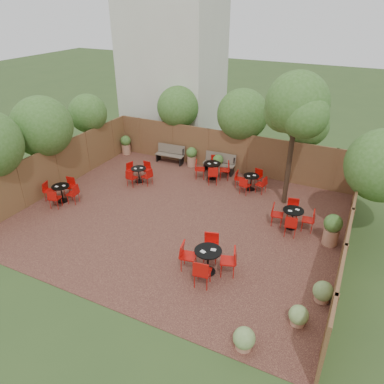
% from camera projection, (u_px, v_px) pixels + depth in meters
% --- Properties ---
extents(ground, '(80.00, 80.00, 0.00)m').
position_uv_depth(ground, '(179.00, 218.00, 14.32)').
color(ground, '#354F23').
rests_on(ground, ground).
extents(courtyard_paving, '(12.00, 10.00, 0.02)m').
position_uv_depth(courtyard_paving, '(179.00, 218.00, 14.31)').
color(courtyard_paving, '#341815').
rests_on(courtyard_paving, ground).
extents(fence_back, '(12.00, 0.08, 2.00)m').
position_uv_depth(fence_back, '(226.00, 151.00, 17.81)').
color(fence_back, brown).
rests_on(fence_back, ground).
extents(fence_left, '(0.08, 10.00, 2.00)m').
position_uv_depth(fence_left, '(58.00, 167.00, 16.17)').
color(fence_left, brown).
rests_on(fence_left, ground).
extents(fence_right, '(0.08, 10.00, 2.00)m').
position_uv_depth(fence_right, '(347.00, 236.00, 11.52)').
color(fence_right, brown).
rests_on(fence_right, ground).
extents(neighbour_building, '(5.00, 4.00, 8.00)m').
position_uv_depth(neighbour_building, '(173.00, 70.00, 20.51)').
color(neighbour_building, beige).
rests_on(neighbour_building, ground).
extents(overhang_foliage, '(15.84, 10.63, 2.63)m').
position_uv_depth(overhang_foliage, '(157.00, 129.00, 15.44)').
color(overhang_foliage, '#36601F').
rests_on(overhang_foliage, ground).
extents(courtyard_tree, '(2.57, 2.47, 5.35)m').
position_uv_depth(courtyard_tree, '(296.00, 108.00, 13.50)').
color(courtyard_tree, black).
rests_on(courtyard_tree, courtyard_paving).
extents(park_bench_left, '(1.52, 0.57, 0.93)m').
position_uv_depth(park_bench_left, '(170.00, 154.00, 18.88)').
color(park_bench_left, brown).
rests_on(park_bench_left, courtyard_paving).
extents(park_bench_right, '(1.55, 0.55, 0.95)m').
position_uv_depth(park_bench_right, '(220.00, 163.00, 17.82)').
color(park_bench_right, brown).
rests_on(park_bench_right, courtyard_paving).
extents(bistro_tables, '(10.63, 7.91, 0.96)m').
position_uv_depth(bistro_tables, '(195.00, 199.00, 14.74)').
color(bistro_tables, black).
rests_on(bistro_tables, courtyard_paving).
extents(planters, '(11.76, 4.46, 1.15)m').
position_uv_depth(planters, '(214.00, 173.00, 16.60)').
color(planters, '#A66F53').
rests_on(planters, courtyard_paving).
extents(low_shrubs, '(2.03, 3.05, 0.62)m').
position_uv_depth(low_shrubs, '(291.00, 313.00, 9.62)').
color(low_shrubs, '#A66F53').
rests_on(low_shrubs, courtyard_paving).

